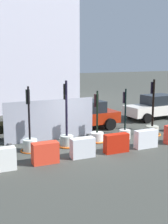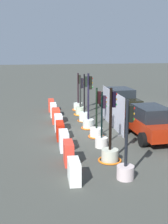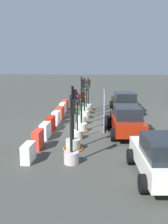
{
  "view_description": "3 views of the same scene",
  "coord_description": "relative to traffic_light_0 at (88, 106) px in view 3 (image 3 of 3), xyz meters",
  "views": [
    {
      "loc": [
        -5.95,
        -12.37,
        4.22
      ],
      "look_at": [
        0.09,
        0.37,
        1.61
      ],
      "focal_mm": 47.7,
      "sensor_mm": 36.0,
      "label": 1
    },
    {
      "loc": [
        15.54,
        -2.64,
        4.69
      ],
      "look_at": [
        0.61,
        -0.14,
        1.3
      ],
      "focal_mm": 48.18,
      "sensor_mm": 36.0,
      "label": 2
    },
    {
      "loc": [
        16.27,
        1.72,
        4.25
      ],
      "look_at": [
        0.34,
        0.59,
        1.07
      ],
      "focal_mm": 42.47,
      "sensor_mm": 36.0,
      "label": 3
    }
  ],
  "objects": [
    {
      "name": "construction_barrier_4",
      "position": [
        6.72,
        -1.93,
        0.03
      ],
      "size": [
        1.15,
        0.41,
        0.85
      ],
      "color": "#B71B0A",
      "rests_on": "ground_plane"
    },
    {
      "name": "ground_plane",
      "position": [
        5.88,
        -0.52,
        -0.4
      ],
      "size": [
        120.0,
        120.0,
        0.0
      ],
      "primitive_type": "plane",
      "color": "#3B3D38"
    },
    {
      "name": "construction_barrier_3",
      "position": [
        5.07,
        -1.88,
        0.02
      ],
      "size": [
        1.04,
        0.46,
        0.85
      ],
      "color": "silver",
      "rests_on": "ground_plane"
    },
    {
      "name": "site_fence_panel",
      "position": [
        4.76,
        1.31,
        0.61
      ],
      "size": [
        4.78,
        0.5,
        2.09
      ],
      "color": "#9296A6",
      "rests_on": "ground_plane"
    },
    {
      "name": "construction_barrier_6",
      "position": [
        10.07,
        -1.88,
        0.06
      ],
      "size": [
        0.97,
        0.39,
        0.91
      ],
      "color": "red",
      "rests_on": "ground_plane"
    },
    {
      "name": "traffic_light_2",
      "position": [
        3.27,
        -0.09,
        0.07
      ],
      "size": [
        0.89,
        0.89,
        2.96
      ],
      "color": "silver",
      "rests_on": "ground_plane"
    },
    {
      "name": "traffic_light_6",
      "position": [
        10.08,
        -0.17,
        0.05
      ],
      "size": [
        0.98,
        0.98,
        3.05
      ],
      "color": "#AFB19E",
      "rests_on": "ground_plane"
    },
    {
      "name": "construction_barrier_1",
      "position": [
        1.71,
        -1.93,
        0.04
      ],
      "size": [
        1.01,
        0.43,
        0.88
      ],
      "color": "silver",
      "rests_on": "ground_plane"
    },
    {
      "name": "traffic_light_0",
      "position": [
        0.0,
        0.0,
        0.0
      ],
      "size": [
        0.88,
        0.88,
        2.73
      ],
      "color": "beige",
      "rests_on": "ground_plane"
    },
    {
      "name": "traffic_light_1",
      "position": [
        1.55,
        -0.07,
        0.04
      ],
      "size": [
        0.91,
        0.91,
        2.71
      ],
      "color": "#AAB99E",
      "rests_on": "ground_plane"
    },
    {
      "name": "car_black_sedan",
      "position": [
        0.34,
        3.04,
        0.42
      ],
      "size": [
        4.66,
        2.4,
        1.6
      ],
      "color": "black",
      "rests_on": "ground_plane"
    },
    {
      "name": "construction_barrier_7",
      "position": [
        11.75,
        -1.88,
        -0.01
      ],
      "size": [
        0.99,
        0.42,
        0.79
      ],
      "color": "white",
      "rests_on": "ground_plane"
    },
    {
      "name": "car_red_compact",
      "position": [
        7.27,
        2.61,
        0.44
      ],
      "size": [
        4.35,
        2.16,
        1.67
      ],
      "color": "#981F0B",
      "rests_on": "ground_plane"
    },
    {
      "name": "construction_barrier_0",
      "position": [
        -0.03,
        -1.98,
        0.02
      ],
      "size": [
        1.04,
        0.42,
        0.84
      ],
      "color": "red",
      "rests_on": "ground_plane"
    },
    {
      "name": "construction_barrier_5",
      "position": [
        8.36,
        -1.9,
        0.02
      ],
      "size": [
        1.12,
        0.43,
        0.85
      ],
      "color": "silver",
      "rests_on": "ground_plane"
    },
    {
      "name": "construction_barrier_2",
      "position": [
        3.41,
        -1.89,
        0.03
      ],
      "size": [
        1.07,
        0.5,
        0.86
      ],
      "color": "red",
      "rests_on": "ground_plane"
    },
    {
      "name": "traffic_light_5",
      "position": [
        8.34,
        -0.13,
        0.06
      ],
      "size": [
        0.6,
        0.6,
        2.63
      ],
      "color": "beige",
      "rests_on": "ground_plane"
    },
    {
      "name": "traffic_light_3",
      "position": [
        5.04,
        -0.16,
        0.12
      ],
      "size": [
        0.82,
        0.82,
        3.16
      ],
      "color": "#AEB8B0",
      "rests_on": "ground_plane"
    },
    {
      "name": "traffic_light_7",
      "position": [
        11.81,
        -0.04,
        0.17
      ],
      "size": [
        0.62,
        0.62,
        2.88
      ],
      "color": "#BAA9A9",
      "rests_on": "ground_plane"
    },
    {
      "name": "car_white_van",
      "position": [
        13.0,
        3.4,
        0.42
      ],
      "size": [
        4.03,
        2.28,
        1.64
      ],
      "color": "silver",
      "rests_on": "ground_plane"
    },
    {
      "name": "traffic_light_4",
      "position": [
        6.74,
        -0.04,
        0.01
      ],
      "size": [
        0.85,
        0.85,
        2.59
      ],
      "color": "silver",
      "rests_on": "ground_plane"
    }
  ]
}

